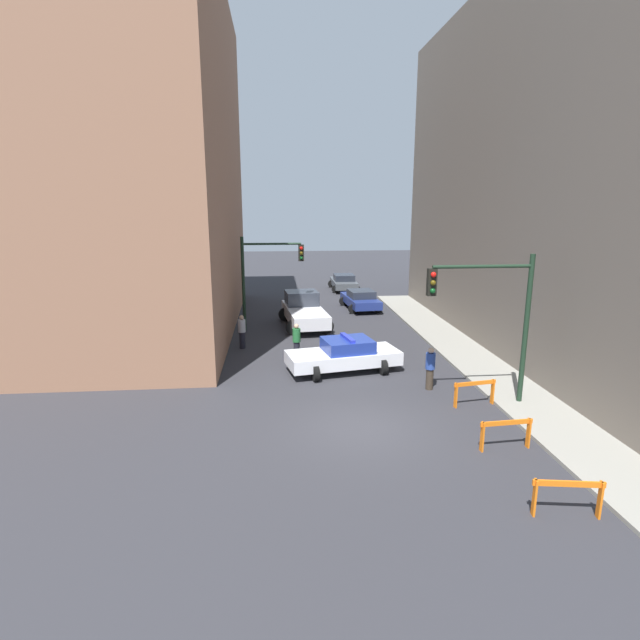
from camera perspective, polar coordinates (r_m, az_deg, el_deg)
name	(u,v)px	position (r m, az deg, el deg)	size (l,w,h in m)	color
ground_plane	(361,427)	(16.31, 4.76, -12.10)	(120.00, 120.00, 0.00)	#2D2D33
sidewalk_right	(547,418)	(18.34, 24.54, -10.15)	(2.40, 44.00, 0.12)	gray
building_corner_left	(95,162)	(30.08, -24.30, 16.16)	(14.00, 20.00, 18.17)	#93664C
building_right	(624,169)	(27.68, 31.37, 14.54)	(12.00, 28.00, 16.99)	#6B6056
traffic_light_near	(495,307)	(17.84, 19.36, 1.37)	(3.64, 0.35, 5.20)	black
traffic_light_far	(263,270)	(27.65, -6.53, 5.73)	(3.44, 0.35, 5.20)	black
police_car	(344,355)	(21.10, 2.79, -3.99)	(4.97, 2.93, 1.52)	white
white_truck	(304,311)	(28.84, -1.84, 1.09)	(3.01, 5.58, 1.90)	silver
parked_car_near	(361,299)	(33.55, 4.65, 2.38)	(2.54, 4.45, 1.31)	navy
parked_car_mid	(344,282)	(40.91, 2.72, 4.37)	(2.29, 4.31, 1.31)	#474C51
pedestrian_crossing	(297,341)	(22.68, -2.69, -2.40)	(0.49, 0.49, 1.66)	black
pedestrian_corner	(242,331)	(24.65, -8.91, -1.27)	(0.50, 0.50, 1.66)	black
pedestrian_sidewalk	(430,368)	(19.48, 12.48, -5.36)	(0.49, 0.49, 1.66)	#382D23
barrier_front	(568,492)	(13.13, 26.48, -17.21)	(1.59, 0.39, 0.90)	orange
barrier_mid	(506,430)	(15.62, 20.49, -11.65)	(1.60, 0.27, 0.90)	orange
barrier_back	(475,389)	(18.43, 17.26, -7.55)	(1.59, 0.39, 0.90)	orange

